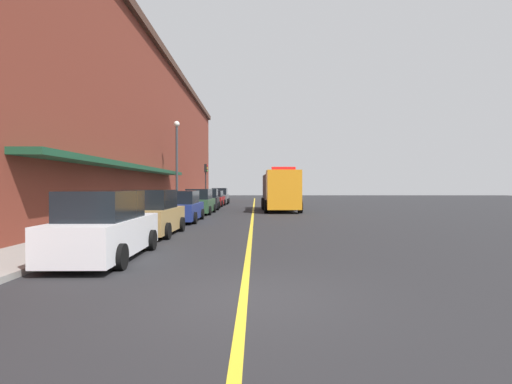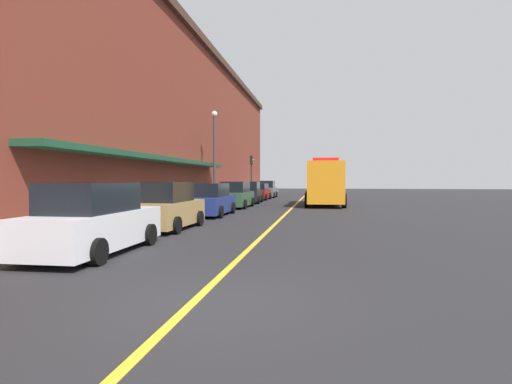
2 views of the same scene
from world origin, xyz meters
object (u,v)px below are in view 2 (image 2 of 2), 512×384
object	(u,v)px
street_lamp_left	(214,147)
parking_meter_3	(248,188)
parking_meter_0	(139,202)
parked_car_4	(249,193)
parked_car_6	(267,190)
parking_meter_2	(250,188)
parked_car_5	(259,192)
parked_car_0	(95,221)
parked_car_2	(210,200)
parked_car_3	(236,195)
utility_truck	(324,184)
traffic_light_near	(251,168)
parking_meter_1	(213,193)
parked_car_1	(166,207)

from	to	relation	value
street_lamp_left	parking_meter_3	bearing A→B (deg)	86.81
parking_meter_0	parked_car_4	bearing A→B (deg)	85.43
parked_car_6	parking_meter_2	bearing A→B (deg)	140.80
street_lamp_left	parked_car_5	bearing A→B (deg)	77.64
parking_meter_2	parked_car_5	bearing A→B (deg)	-67.19
parked_car_0	parked_car_6	distance (m)	33.90
parked_car_2	parked_car_3	world-z (taller)	parked_car_3
utility_truck	parked_car_5	bearing A→B (deg)	-141.57
utility_truck	parked_car_6	bearing A→B (deg)	-155.46
parked_car_5	street_lamp_left	xyz separation A→B (m)	(-1.96, -8.96, 3.66)
parked_car_3	utility_truck	size ratio (longest dim) A/B	0.57
parked_car_4	utility_truck	size ratio (longest dim) A/B	0.52
parked_car_2	traffic_light_near	size ratio (longest dim) A/B	1.11
parked_car_2	parking_meter_2	xyz separation A→B (m)	(-1.37, 20.55, 0.24)
parked_car_0	street_lamp_left	world-z (taller)	street_lamp_left
parked_car_2	parking_meter_1	distance (m)	5.76
parked_car_6	parking_meter_1	distance (m)	16.87
parked_car_3	parking_meter_0	xyz separation A→B (m)	(-1.47, -12.14, 0.21)
parked_car_1	parked_car_6	size ratio (longest dim) A/B	1.01
parked_car_5	parked_car_3	bearing A→B (deg)	-178.23
parked_car_0	parked_car_6	world-z (taller)	parked_car_0
parked_car_0	parking_meter_3	world-z (taller)	parked_car_0
parking_meter_1	parking_meter_2	xyz separation A→B (m)	(0.00, 14.96, 0.00)
parked_car_2	parking_meter_3	bearing A→B (deg)	3.85
traffic_light_near	street_lamp_left	bearing A→B (deg)	-93.04
utility_truck	parked_car_3	bearing A→B (deg)	-60.86
parked_car_5	parked_car_1	bearing A→B (deg)	-178.91
parking_meter_1	street_lamp_left	bearing A→B (deg)	102.26
parked_car_1	parked_car_2	distance (m)	6.20
utility_truck	parked_car_2	bearing A→B (deg)	-33.40
parked_car_0	parked_car_5	distance (m)	28.82
parked_car_5	street_lamp_left	world-z (taller)	street_lamp_left
parking_meter_1	parking_meter_3	xyz separation A→B (m)	(0.00, 13.54, 0.00)
parking_meter_2	traffic_light_near	distance (m)	2.11
parked_car_6	parking_meter_2	world-z (taller)	parked_car_6
parked_car_1	street_lamp_left	xyz separation A→B (m)	(-1.92, 14.55, 3.53)
parked_car_6	parking_meter_2	distance (m)	2.37
parked_car_2	parking_meter_1	xyz separation A→B (m)	(-1.37, 5.59, 0.24)
parked_car_6	utility_truck	size ratio (longest dim) A/B	0.53
parked_car_2	parking_meter_2	distance (m)	20.60
parked_car_3	parking_meter_1	distance (m)	1.65
parked_car_1	parked_car_5	world-z (taller)	parked_car_1
parked_car_1	traffic_light_near	bearing A→B (deg)	3.64
parked_car_6	traffic_light_near	world-z (taller)	traffic_light_near
traffic_light_near	utility_truck	bearing A→B (deg)	-55.58
utility_truck	traffic_light_near	bearing A→B (deg)	-146.99
parked_car_5	traffic_light_near	distance (m)	4.46
parked_car_3	traffic_light_near	distance (m)	14.76
parking_meter_3	parking_meter_2	bearing A→B (deg)	90.00
parked_car_5	parking_meter_1	size ratio (longest dim) A/B	3.30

